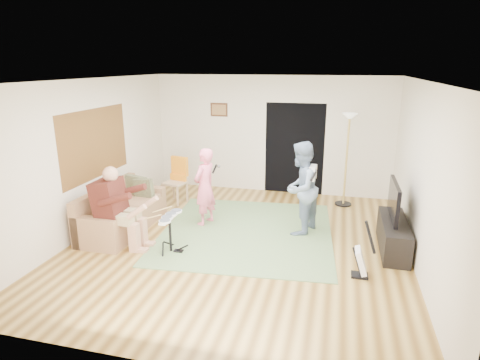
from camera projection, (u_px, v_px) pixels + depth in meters
name	position (u px, v px, depth m)	size (l,w,h in m)	color
floor	(240.00, 242.00, 6.86)	(6.00, 6.00, 0.00)	brown
walls	(239.00, 166.00, 6.48)	(5.50, 6.00, 2.70)	beige
ceiling	(239.00, 80.00, 6.10)	(6.00, 6.00, 0.00)	white
window_blinds	(95.00, 144.00, 7.25)	(2.05, 2.05, 0.00)	brown
doorway	(294.00, 149.00, 9.22)	(2.10, 2.10, 0.00)	black
picture_frame	(219.00, 110.00, 9.40)	(0.42, 0.03, 0.32)	#3F2314
area_rug	(247.00, 231.00, 7.29)	(3.01, 3.21, 0.02)	#5E7E4D
sofa	(120.00, 215.00, 7.36)	(0.81, 1.97, 0.80)	#9F744F
drummer	(120.00, 216.00, 6.58)	(0.89, 0.50, 1.37)	#4B1C15
drum_kit	(170.00, 235.00, 6.45)	(0.35, 0.63, 0.65)	black
singer	(205.00, 187.00, 7.46)	(0.53, 0.35, 1.47)	pink
microphone	(215.00, 169.00, 7.31)	(0.06, 0.06, 0.24)	black
guitarist	(300.00, 188.00, 7.05)	(0.81, 0.63, 1.66)	#7187A6
guitar_held	(313.00, 173.00, 6.92)	(0.12, 0.60, 0.26)	white
guitar_spare	(361.00, 261.00, 5.70)	(0.31, 0.28, 0.86)	black
torchiere_lamp	(348.00, 143.00, 8.31)	(0.35, 0.35, 1.97)	black
dining_chair	(176.00, 187.00, 8.77)	(0.51, 0.53, 1.00)	tan
tv_cabinet	(393.00, 235.00, 6.53)	(0.40, 1.40, 0.50)	black
television	(394.00, 200.00, 6.38)	(0.06, 1.01, 0.59)	black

